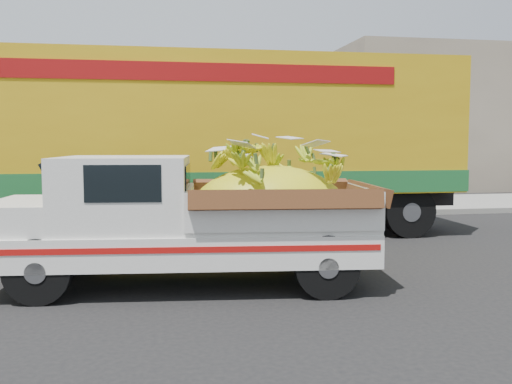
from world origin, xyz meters
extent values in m
plane|color=black|center=(0.00, 0.00, 0.00)|extent=(100.00, 100.00, 0.00)
cube|color=gray|center=(0.00, 6.86, 0.07)|extent=(60.00, 0.25, 0.15)
cube|color=gray|center=(0.00, 8.96, 0.07)|extent=(60.00, 4.00, 0.14)
cube|color=gray|center=(14.00, 15.86, 3.00)|extent=(14.00, 6.00, 6.00)
cylinder|color=black|center=(-2.32, -0.52, 0.42)|extent=(0.86, 0.33, 0.84)
cylinder|color=black|center=(-2.15, 1.08, 0.42)|extent=(0.86, 0.33, 0.84)
cylinder|color=black|center=(1.30, -0.90, 0.42)|extent=(0.86, 0.33, 0.84)
cylinder|color=black|center=(1.46, 0.70, 0.42)|extent=(0.86, 0.33, 0.84)
cube|color=silver|center=(-0.48, 0.10, 0.61)|extent=(5.34, 2.40, 0.43)
cube|color=#A50F0C|center=(-0.58, -0.84, 0.68)|extent=(5.04, 0.53, 0.08)
cube|color=silver|center=(-2.59, 0.31, 1.02)|extent=(1.11, 1.85, 0.40)
cube|color=silver|center=(-1.28, 0.18, 1.32)|extent=(1.88, 1.96, 0.99)
cube|color=black|center=(-1.26, -0.73, 1.51)|extent=(0.93, 0.11, 0.46)
cube|color=silver|center=(0.83, -0.04, 1.11)|extent=(2.71, 2.12, 0.56)
ellipsoid|color=yellow|center=(0.72, -0.03, 0.99)|extent=(2.43, 1.73, 1.41)
cylinder|color=black|center=(4.43, 3.36, 0.55)|extent=(1.10, 0.33, 1.10)
cylinder|color=black|center=(4.45, 5.36, 0.55)|extent=(1.10, 0.33, 1.10)
cylinder|color=black|center=(3.23, 3.37, 0.55)|extent=(1.10, 0.33, 1.10)
cylinder|color=black|center=(3.25, 5.37, 0.55)|extent=(1.10, 0.33, 1.10)
cube|color=black|center=(-0.26, 4.41, 0.78)|extent=(12.01, 1.12, 0.36)
cube|color=gold|center=(-0.26, 4.41, 2.38)|extent=(11.78, 2.62, 2.84)
cube|color=#1B612B|center=(-0.26, 4.41, 1.21)|extent=(11.84, 2.64, 0.45)
cube|color=maroon|center=(-0.28, 3.15, 3.35)|extent=(8.40, 0.10, 0.35)
camera|label=1|loc=(-0.89, -7.85, 2.01)|focal=40.00mm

